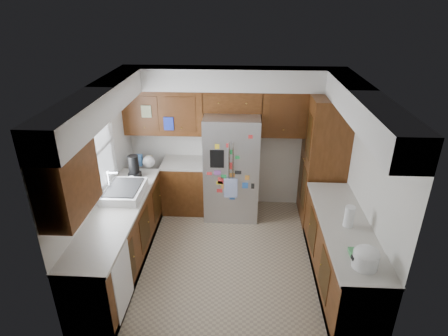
{
  "coord_description": "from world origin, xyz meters",
  "views": [
    {
      "loc": [
        0.18,
        -4.51,
        3.56
      ],
      "look_at": [
        -0.08,
        0.35,
        1.27
      ],
      "focal_mm": 30.0,
      "sensor_mm": 36.0,
      "label": 1
    }
  ],
  "objects_px": {
    "pantry": "(323,160)",
    "rice_cooker": "(366,257)",
    "fridge": "(232,166)",
    "paper_towel": "(349,216)"
  },
  "relations": [
    {
      "from": "pantry",
      "to": "rice_cooker",
      "type": "bearing_deg",
      "value": -90.01
    },
    {
      "from": "pantry",
      "to": "fridge",
      "type": "height_order",
      "value": "pantry"
    },
    {
      "from": "rice_cooker",
      "to": "paper_towel",
      "type": "xyz_separation_m",
      "value": [
        0.01,
        0.77,
        0.01
      ]
    },
    {
      "from": "fridge",
      "to": "paper_towel",
      "type": "xyz_separation_m",
      "value": [
        1.51,
        -1.72,
        0.16
      ]
    },
    {
      "from": "pantry",
      "to": "paper_towel",
      "type": "distance_m",
      "value": 1.67
    },
    {
      "from": "fridge",
      "to": "pantry",
      "type": "bearing_deg",
      "value": -2.06
    },
    {
      "from": "rice_cooker",
      "to": "pantry",
      "type": "bearing_deg",
      "value": 89.99
    },
    {
      "from": "pantry",
      "to": "paper_towel",
      "type": "bearing_deg",
      "value": -89.63
    },
    {
      "from": "fridge",
      "to": "rice_cooker",
      "type": "relative_size",
      "value": 6.38
    },
    {
      "from": "fridge",
      "to": "paper_towel",
      "type": "bearing_deg",
      "value": -48.73
    }
  ]
}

